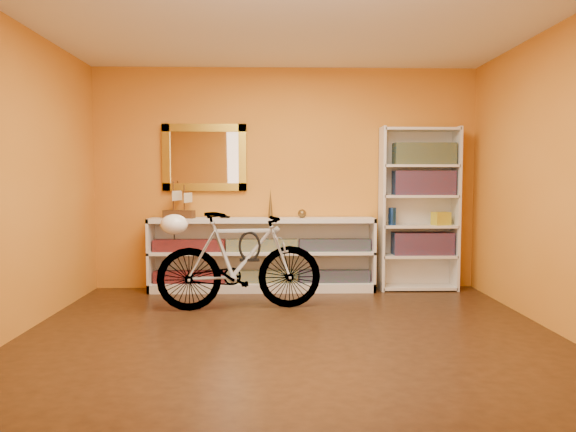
{
  "coord_description": "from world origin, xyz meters",
  "views": [
    {
      "loc": [
        -0.12,
        -4.25,
        1.3
      ],
      "look_at": [
        0.0,
        0.7,
        0.95
      ],
      "focal_mm": 32.83,
      "sensor_mm": 36.0,
      "label": 1
    }
  ],
  "objects_px": {
    "console_unit": "(262,254)",
    "bookcase": "(419,209)",
    "helmet": "(174,224)",
    "bicycle": "(240,261)"
  },
  "relations": [
    {
      "from": "console_unit",
      "to": "bookcase",
      "type": "xyz_separation_m",
      "value": [
        1.83,
        0.03,
        0.52
      ]
    },
    {
      "from": "console_unit",
      "to": "bookcase",
      "type": "relative_size",
      "value": 1.37
    },
    {
      "from": "bookcase",
      "to": "console_unit",
      "type": "bearing_deg",
      "value": -179.22
    },
    {
      "from": "console_unit",
      "to": "helmet",
      "type": "height_order",
      "value": "helmet"
    },
    {
      "from": "bicycle",
      "to": "helmet",
      "type": "relative_size",
      "value": 6.29
    },
    {
      "from": "bicycle",
      "to": "helmet",
      "type": "bearing_deg",
      "value": 90.0
    },
    {
      "from": "console_unit",
      "to": "helmet",
      "type": "xyz_separation_m",
      "value": [
        -0.83,
        -0.95,
        0.43
      ]
    },
    {
      "from": "bookcase",
      "to": "helmet",
      "type": "xyz_separation_m",
      "value": [
        -2.66,
        -0.97,
        -0.09
      ]
    },
    {
      "from": "bicycle",
      "to": "helmet",
      "type": "xyz_separation_m",
      "value": [
        -0.63,
        -0.07,
        0.37
      ]
    },
    {
      "from": "console_unit",
      "to": "helmet",
      "type": "bearing_deg",
      "value": -131.16
    }
  ]
}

